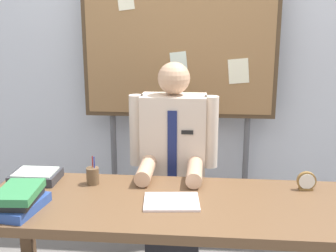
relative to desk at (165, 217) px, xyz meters
name	(u,v)px	position (x,y,z in m)	size (l,w,h in m)	color
back_wall	(181,56)	(0.00, 1.26, 0.71)	(6.40, 0.08, 2.70)	silver
desk	(165,217)	(0.00, 0.00, 0.00)	(1.88, 0.69, 0.73)	brown
person	(173,178)	(0.00, 0.55, 0.00)	(0.55, 0.56, 1.38)	#2D2D33
bulletin_board	(179,35)	(0.00, 1.05, 0.87)	(1.39, 0.09, 2.15)	#4C3823
book_stack	(18,200)	(-0.69, -0.17, 0.14)	(0.25, 0.31, 0.12)	#2D4C99
open_notebook	(171,202)	(0.03, -0.02, 0.09)	(0.28, 0.22, 0.01)	silver
desk_clock	(306,182)	(0.74, 0.21, 0.13)	(0.10, 0.04, 0.10)	olive
pen_holder	(93,176)	(-0.42, 0.19, 0.14)	(0.07, 0.07, 0.16)	brown
paper_tray	(36,176)	(-0.76, 0.21, 0.12)	(0.26, 0.20, 0.06)	#333338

